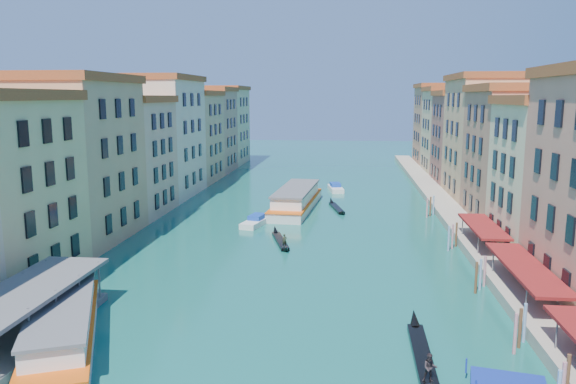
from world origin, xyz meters
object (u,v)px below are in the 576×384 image
object	(u,v)px
vaporetto_near	(63,322)
vaporetto_stop	(27,318)
gondola_right	(422,353)
vaporetto_far	(296,199)
gondola_fore	(280,240)

from	to	relation	value
vaporetto_near	vaporetto_stop	bearing A→B (deg)	156.92
vaporetto_stop	gondola_right	size ratio (longest dim) A/B	1.34
vaporetto_far	gondola_right	bearing A→B (deg)	-71.05
vaporetto_far	vaporetto_near	bearing A→B (deg)	-99.67
vaporetto_near	gondola_right	xyz separation A→B (m)	(25.45, -0.61, -0.80)
vaporetto_far	gondola_right	distance (m)	51.89
vaporetto_stop	gondola_fore	distance (m)	32.34
vaporetto_near	gondola_right	bearing A→B (deg)	-24.43
vaporetto_stop	gondola_fore	world-z (taller)	vaporetto_stop
vaporetto_stop	vaporetto_near	world-z (taller)	vaporetto_stop
vaporetto_near	vaporetto_far	xyz separation A→B (m)	(12.33, 49.58, 0.24)
vaporetto_near	gondola_fore	xyz separation A→B (m)	(12.36, 28.61, -0.92)
gondola_right	vaporetto_stop	bearing A→B (deg)	179.52
vaporetto_near	gondola_right	distance (m)	25.47
vaporetto_stop	vaporetto_near	size ratio (longest dim) A/B	0.86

